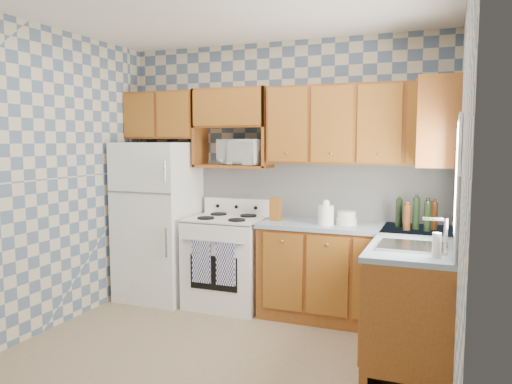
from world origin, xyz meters
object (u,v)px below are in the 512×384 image
(refrigerator, at_px, (158,221))
(stove_body, at_px, (228,262))
(microwave, at_px, (243,152))
(electric_kettle, at_px, (326,215))

(refrigerator, relative_size, stove_body, 1.87)
(stove_body, bearing_deg, microwave, 60.62)
(stove_body, distance_m, microwave, 1.15)
(microwave, distance_m, electric_kettle, 1.14)
(microwave, relative_size, electric_kettle, 2.61)
(refrigerator, distance_m, microwave, 1.19)
(refrigerator, height_order, stove_body, refrigerator)
(stove_body, distance_m, electric_kettle, 1.19)
(microwave, bearing_deg, electric_kettle, -4.23)
(electric_kettle, bearing_deg, microwave, 163.65)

